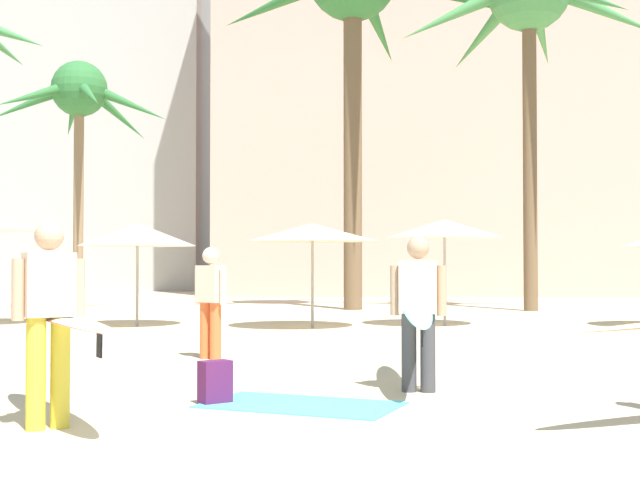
{
  "coord_description": "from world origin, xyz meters",
  "views": [
    {
      "loc": [
        1.06,
        -6.24,
        1.38
      ],
      "look_at": [
        0.84,
        7.67,
        1.73
      ],
      "focal_mm": 49.26,
      "sensor_mm": 36.0,
      "label": 1
    }
  ],
  "objects_px": {
    "palm_tree_right": "(79,102)",
    "beach_towel": "(301,405)",
    "backpack": "(215,383)",
    "person_near_right": "(211,298)",
    "palm_tree_far_left": "(529,7)",
    "cafe_umbrella_2": "(445,229)",
    "person_mid_center": "(417,306)",
    "cafe_umbrella_1": "(312,233)",
    "person_near_left": "(53,316)",
    "cafe_umbrella_4": "(137,235)"
  },
  "relations": [
    {
      "from": "beach_towel",
      "to": "person_mid_center",
      "type": "bearing_deg",
      "value": 40.28
    },
    {
      "from": "cafe_umbrella_1",
      "to": "person_mid_center",
      "type": "xyz_separation_m",
      "value": [
        1.34,
        -8.93,
        -1.1
      ]
    },
    {
      "from": "beach_towel",
      "to": "person_mid_center",
      "type": "distance_m",
      "value": 1.82
    },
    {
      "from": "palm_tree_far_left",
      "to": "cafe_umbrella_2",
      "type": "xyz_separation_m",
      "value": [
        -3.19,
        -5.9,
        -6.58
      ]
    },
    {
      "from": "backpack",
      "to": "person_near_right",
      "type": "bearing_deg",
      "value": -28.45
    },
    {
      "from": "palm_tree_right",
      "to": "person_mid_center",
      "type": "height_order",
      "value": "palm_tree_right"
    },
    {
      "from": "person_near_right",
      "to": "beach_towel",
      "type": "bearing_deg",
      "value": -123.43
    },
    {
      "from": "palm_tree_far_left",
      "to": "palm_tree_right",
      "type": "bearing_deg",
      "value": -179.26
    },
    {
      "from": "beach_towel",
      "to": "cafe_umbrella_4",
      "type": "bearing_deg",
      "value": 110.69
    },
    {
      "from": "palm_tree_far_left",
      "to": "beach_towel",
      "type": "height_order",
      "value": "palm_tree_far_left"
    },
    {
      "from": "person_near_left",
      "to": "person_mid_center",
      "type": "height_order",
      "value": "person_near_left"
    },
    {
      "from": "cafe_umbrella_2",
      "to": "person_near_left",
      "type": "height_order",
      "value": "cafe_umbrella_2"
    },
    {
      "from": "palm_tree_right",
      "to": "cafe_umbrella_2",
      "type": "relative_size",
      "value": 2.85
    },
    {
      "from": "cafe_umbrella_1",
      "to": "beach_towel",
      "type": "bearing_deg",
      "value": -89.24
    },
    {
      "from": "person_near_right",
      "to": "cafe_umbrella_2",
      "type": "bearing_deg",
      "value": 4.61
    },
    {
      "from": "backpack",
      "to": "palm_tree_far_left",
      "type": "bearing_deg",
      "value": -59.38
    },
    {
      "from": "palm_tree_far_left",
      "to": "backpack",
      "type": "height_order",
      "value": "palm_tree_far_left"
    },
    {
      "from": "beach_towel",
      "to": "person_near_right",
      "type": "relative_size",
      "value": 1.16
    },
    {
      "from": "cafe_umbrella_2",
      "to": "person_near_right",
      "type": "xyz_separation_m",
      "value": [
        -4.17,
        -6.6,
        -1.24
      ]
    },
    {
      "from": "cafe_umbrella_2",
      "to": "person_mid_center",
      "type": "distance_m",
      "value": 9.81
    },
    {
      "from": "palm_tree_far_left",
      "to": "beach_towel",
      "type": "distance_m",
      "value": 19.6
    },
    {
      "from": "palm_tree_far_left",
      "to": "backpack",
      "type": "xyz_separation_m",
      "value": [
        -6.76,
        -16.46,
        -8.49
      ]
    },
    {
      "from": "palm_tree_right",
      "to": "beach_towel",
      "type": "relative_size",
      "value": 3.87
    },
    {
      "from": "cafe_umbrella_4",
      "to": "beach_towel",
      "type": "relative_size",
      "value": 1.37
    },
    {
      "from": "cafe_umbrella_1",
      "to": "cafe_umbrella_4",
      "type": "distance_m",
      "value": 3.81
    },
    {
      "from": "palm_tree_right",
      "to": "cafe_umbrella_1",
      "type": "height_order",
      "value": "palm_tree_right"
    },
    {
      "from": "palm_tree_far_left",
      "to": "cafe_umbrella_2",
      "type": "bearing_deg",
      "value": -118.37
    },
    {
      "from": "person_mid_center",
      "to": "person_near_right",
      "type": "xyz_separation_m",
      "value": [
        -2.66,
        3.01,
        -0.03
      ]
    },
    {
      "from": "palm_tree_right",
      "to": "cafe_umbrella_1",
      "type": "xyz_separation_m",
      "value": [
        6.83,
        -6.42,
        -3.95
      ]
    },
    {
      "from": "cafe_umbrella_4",
      "to": "person_near_left",
      "type": "height_order",
      "value": "cafe_umbrella_4"
    },
    {
      "from": "palm_tree_far_left",
      "to": "cafe_umbrella_4",
      "type": "bearing_deg",
      "value": -147.91
    },
    {
      "from": "beach_towel",
      "to": "person_mid_center",
      "type": "height_order",
      "value": "person_mid_center"
    },
    {
      "from": "cafe_umbrella_1",
      "to": "beach_towel",
      "type": "height_order",
      "value": "cafe_umbrella_1"
    },
    {
      "from": "cafe_umbrella_4",
      "to": "person_mid_center",
      "type": "distance_m",
      "value": 10.72
    },
    {
      "from": "palm_tree_far_left",
      "to": "cafe_umbrella_2",
      "type": "relative_size",
      "value": 4.16
    },
    {
      "from": "cafe_umbrella_4",
      "to": "backpack",
      "type": "relative_size",
      "value": 6.01
    },
    {
      "from": "beach_towel",
      "to": "cafe_umbrella_1",
      "type": "bearing_deg",
      "value": 90.76
    },
    {
      "from": "cafe_umbrella_1",
      "to": "person_mid_center",
      "type": "bearing_deg",
      "value": -81.44
    },
    {
      "from": "beach_towel",
      "to": "backpack",
      "type": "distance_m",
      "value": 0.87
    },
    {
      "from": "cafe_umbrella_1",
      "to": "person_near_left",
      "type": "distance_m",
      "value": 11.27
    },
    {
      "from": "beach_towel",
      "to": "palm_tree_right",
      "type": "bearing_deg",
      "value": 113.03
    },
    {
      "from": "cafe_umbrella_1",
      "to": "beach_towel",
      "type": "distance_m",
      "value": 10.16
    },
    {
      "from": "palm_tree_right",
      "to": "person_near_right",
      "type": "distance_m",
      "value": 14.44
    },
    {
      "from": "palm_tree_right",
      "to": "cafe_umbrella_4",
      "type": "distance_m",
      "value": 7.82
    },
    {
      "from": "cafe_umbrella_2",
      "to": "cafe_umbrella_1",
      "type": "bearing_deg",
      "value": -166.54
    },
    {
      "from": "person_near_left",
      "to": "person_mid_center",
      "type": "bearing_deg",
      "value": -90.58
    },
    {
      "from": "cafe_umbrella_4",
      "to": "person_near_left",
      "type": "distance_m",
      "value": 11.67
    },
    {
      "from": "backpack",
      "to": "person_near_left",
      "type": "bearing_deg",
      "value": 97.45
    },
    {
      "from": "cafe_umbrella_2",
      "to": "backpack",
      "type": "relative_size",
      "value": 5.96
    },
    {
      "from": "palm_tree_right",
      "to": "cafe_umbrella_2",
      "type": "distance_m",
      "value": 11.9
    }
  ]
}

